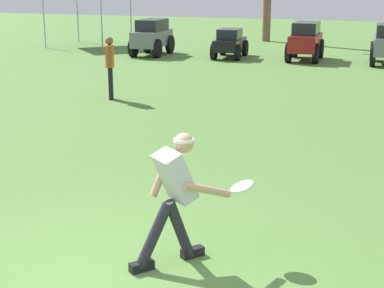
{
  "coord_description": "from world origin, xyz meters",
  "views": [
    {
      "loc": [
        2.59,
        -4.56,
        2.94
      ],
      "look_at": [
        0.12,
        2.23,
        0.9
      ],
      "focal_mm": 55.0,
      "sensor_mm": 36.0,
      "label": 1
    }
  ],
  "objects_px": {
    "parked_car_slot_b": "(230,43)",
    "parked_car_slot_c": "(306,40)",
    "parked_car_slot_a": "(152,36)",
    "frisbee_thrower": "(175,192)",
    "teammate_near_sideline": "(110,62)",
    "frisbee_in_flight": "(242,187)"
  },
  "relations": [
    {
      "from": "parked_car_slot_b",
      "to": "parked_car_slot_c",
      "type": "xyz_separation_m",
      "value": [
        2.85,
        0.23,
        0.18
      ]
    },
    {
      "from": "parked_car_slot_a",
      "to": "parked_car_slot_c",
      "type": "relative_size",
      "value": 1.01
    },
    {
      "from": "parked_car_slot_c",
      "to": "parked_car_slot_b",
      "type": "bearing_deg",
      "value": -175.4
    },
    {
      "from": "parked_car_slot_a",
      "to": "parked_car_slot_b",
      "type": "distance_m",
      "value": 3.15
    },
    {
      "from": "frisbee_thrower",
      "to": "teammate_near_sideline",
      "type": "distance_m",
      "value": 9.05
    },
    {
      "from": "teammate_near_sideline",
      "to": "parked_car_slot_a",
      "type": "height_order",
      "value": "teammate_near_sideline"
    },
    {
      "from": "frisbee_in_flight",
      "to": "teammate_near_sideline",
      "type": "bearing_deg",
      "value": 126.62
    },
    {
      "from": "parked_car_slot_b",
      "to": "parked_car_slot_c",
      "type": "bearing_deg",
      "value": 4.6
    },
    {
      "from": "parked_car_slot_b",
      "to": "frisbee_thrower",
      "type": "bearing_deg",
      "value": -75.5
    },
    {
      "from": "frisbee_thrower",
      "to": "frisbee_in_flight",
      "type": "relative_size",
      "value": 4.09
    },
    {
      "from": "frisbee_thrower",
      "to": "parked_car_slot_c",
      "type": "bearing_deg",
      "value": 94.85
    },
    {
      "from": "frisbee_in_flight",
      "to": "parked_car_slot_a",
      "type": "xyz_separation_m",
      "value": [
        -8.01,
        15.81,
        -0.04
      ]
    },
    {
      "from": "frisbee_in_flight",
      "to": "teammate_near_sideline",
      "type": "distance_m",
      "value": 9.03
    },
    {
      "from": "frisbee_thrower",
      "to": "parked_car_slot_b",
      "type": "relative_size",
      "value": 0.62
    },
    {
      "from": "teammate_near_sideline",
      "to": "parked_car_slot_b",
      "type": "relative_size",
      "value": 0.69
    },
    {
      "from": "parked_car_slot_a",
      "to": "parked_car_slot_c",
      "type": "bearing_deg",
      "value": 4.9
    },
    {
      "from": "frisbee_thrower",
      "to": "teammate_near_sideline",
      "type": "height_order",
      "value": "teammate_near_sideline"
    },
    {
      "from": "parked_car_slot_a",
      "to": "frisbee_in_flight",
      "type": "bearing_deg",
      "value": -63.12
    },
    {
      "from": "frisbee_thrower",
      "to": "parked_car_slot_c",
      "type": "height_order",
      "value": "frisbee_thrower"
    },
    {
      "from": "teammate_near_sideline",
      "to": "parked_car_slot_a",
      "type": "relative_size",
      "value": 0.65
    },
    {
      "from": "parked_car_slot_a",
      "to": "parked_car_slot_c",
      "type": "xyz_separation_m",
      "value": [
        5.98,
        0.51,
        0.0
      ]
    },
    {
      "from": "parked_car_slot_c",
      "to": "frisbee_thrower",
      "type": "bearing_deg",
      "value": -85.15
    }
  ]
}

